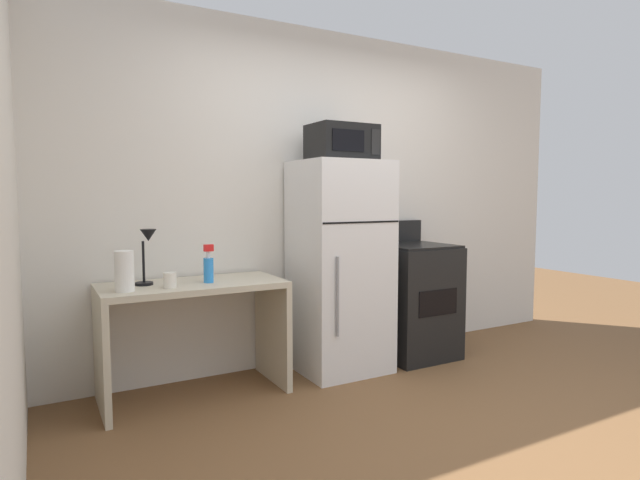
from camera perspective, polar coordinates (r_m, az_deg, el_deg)
The scene contains 10 objects.
ground_plane at distance 3.12m, azimuth 17.17°, elevation -20.11°, with size 12.00×12.00×0.00m, color brown.
wall_back_white at distance 4.19m, azimuth 0.56°, elevation 4.73°, with size 5.00×0.10×2.60m, color silver.
desk at distance 3.50m, azimuth -13.81°, elevation -8.24°, with size 1.16×0.56×0.75m.
desk_lamp at distance 3.41m, azimuth -18.55°, elevation -0.75°, with size 0.14×0.12×0.35m.
spray_bottle at distance 3.42m, azimuth -12.21°, elevation -2.98°, with size 0.06×0.06×0.25m.
paper_towel_roll at distance 3.24m, azimuth -20.79°, elevation -3.24°, with size 0.11×0.11×0.24m, color white.
coffee_mug at distance 3.29m, azimuth -16.24°, elevation -4.28°, with size 0.08×0.08×0.10m, color white.
refrigerator at distance 3.87m, azimuth 2.21°, elevation -2.94°, with size 0.64×0.61×1.57m.
microwave at distance 3.84m, azimuth 2.42°, elevation 10.66°, with size 0.46×0.35×0.26m.
oven_range at distance 4.32m, azimuth 10.18°, elevation -6.47°, with size 0.59×0.61×1.10m.
Camera 1 is at (-2.07, -1.94, 1.31)m, focal length 28.99 mm.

